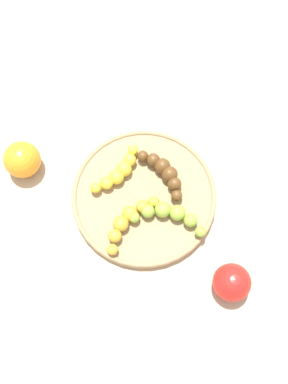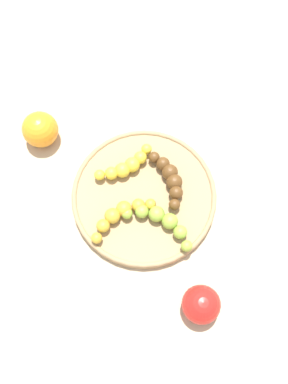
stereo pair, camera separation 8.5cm
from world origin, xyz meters
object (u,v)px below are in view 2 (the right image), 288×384
object	(u,v)px
banana_spotted	(120,215)
apple_red	(201,304)
banana_yellow	(126,166)
fruit_bowl	(144,196)
banana_green	(161,221)
orange_fruit	(40,130)
banana_overripe	(170,178)

from	to	relation	value
banana_spotted	apple_red	bearing A→B (deg)	-171.97
banana_spotted	apple_red	size ratio (longest dim) A/B	1.75
apple_red	banana_spotted	bearing A→B (deg)	-25.62
banana_yellow	banana_spotted	world-z (taller)	same
banana_yellow	fruit_bowl	bearing A→B (deg)	1.20
fruit_bowl	banana_yellow	size ratio (longest dim) A/B	2.67
fruit_bowl	banana_yellow	xyz separation A→B (m)	(0.06, -0.04, 0.02)
banana_green	orange_fruit	xyz separation A→B (m)	(0.31, -0.09, 0.00)
banana_green	banana_overripe	bearing A→B (deg)	17.80
banana_yellow	apple_red	xyz separation A→B (m)	(-0.24, 0.20, 0.00)
banana_spotted	orange_fruit	bearing A→B (deg)	9.13
fruit_bowl	banana_green	xyz separation A→B (m)	(-0.05, 0.04, 0.02)
banana_spotted	banana_overripe	xyz separation A→B (m)	(-0.06, -0.11, 0.00)
banana_spotted	banana_green	xyz separation A→B (m)	(-0.08, -0.02, 0.00)
banana_spotted	banana_overripe	distance (m)	0.13
fruit_bowl	banana_overripe	world-z (taller)	banana_overripe
fruit_bowl	banana_yellow	distance (m)	0.07
banana_yellow	orange_fruit	size ratio (longest dim) A/B	1.46
fruit_bowl	banana_spotted	xyz separation A→B (m)	(0.03, 0.06, 0.02)
orange_fruit	apple_red	xyz separation A→B (m)	(-0.44, 0.20, -0.00)
fruit_bowl	orange_fruit	xyz separation A→B (m)	(0.26, -0.04, 0.03)
banana_yellow	apple_red	size ratio (longest dim) A/B	1.54
banana_yellow	apple_red	bearing A→B (deg)	-3.72
banana_green	apple_red	xyz separation A→B (m)	(-0.13, 0.12, 0.00)
banana_yellow	banana_green	distance (m)	0.14
banana_yellow	orange_fruit	bearing A→B (deg)	-144.82
banana_green	fruit_bowl	bearing A→B (deg)	59.14
banana_yellow	banana_spotted	distance (m)	0.11
fruit_bowl	banana_overripe	size ratio (longest dim) A/B	2.95
banana_yellow	banana_overripe	distance (m)	0.09
apple_red	banana_green	bearing A→B (deg)	-43.14
fruit_bowl	banana_yellow	world-z (taller)	banana_yellow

